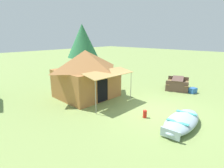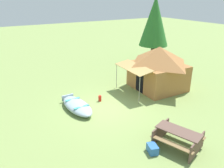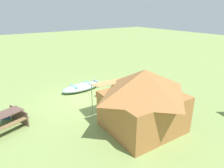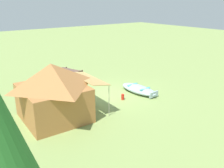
% 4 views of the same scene
% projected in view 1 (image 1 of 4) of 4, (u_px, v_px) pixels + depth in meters
% --- Properties ---
extents(ground_plane, '(80.00, 80.00, 0.00)m').
position_uv_depth(ground_plane, '(155.00, 111.00, 8.94)').
color(ground_plane, '#809851').
extents(beached_rowboat, '(2.83, 1.28, 0.45)m').
position_uv_depth(beached_rowboat, '(182.00, 121.00, 7.34)').
color(beached_rowboat, '#9BB1BD').
rests_on(beached_rowboat, ground_plane).
extents(canvas_cabin_tent, '(3.50, 4.15, 2.82)m').
position_uv_depth(canvas_cabin_tent, '(86.00, 73.00, 10.70)').
color(canvas_cabin_tent, '#A86C39').
rests_on(canvas_cabin_tent, ground_plane).
extents(picnic_table, '(2.17, 1.94, 0.77)m').
position_uv_depth(picnic_table, '(178.00, 82.00, 12.47)').
color(picnic_table, brown).
rests_on(picnic_table, ground_plane).
extents(cooler_box, '(0.57, 0.46, 0.34)m').
position_uv_depth(cooler_box, '(193.00, 91.00, 11.66)').
color(cooler_box, '#2E68B7').
rests_on(cooler_box, ground_plane).
extents(fuel_can, '(0.24, 0.24, 0.35)m').
position_uv_depth(fuel_can, '(145.00, 114.00, 8.16)').
color(fuel_can, red).
rests_on(fuel_can, ground_plane).
extents(pine_tree_back_right, '(3.12, 3.12, 4.79)m').
position_uv_depth(pine_tree_back_right, '(82.00, 41.00, 18.10)').
color(pine_tree_back_right, '#483D37').
rests_on(pine_tree_back_right, ground_plane).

